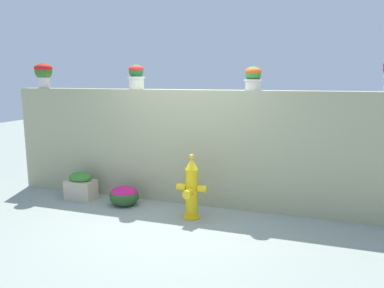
{
  "coord_description": "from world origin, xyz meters",
  "views": [
    {
      "loc": [
        1.91,
        -4.65,
        2.05
      ],
      "look_at": [
        0.07,
        0.8,
        1.02
      ],
      "focal_mm": 34.65,
      "sensor_mm": 36.0,
      "label": 1
    }
  ],
  "objects_px": {
    "potted_plant_1": "(136,75)",
    "planter_box": "(81,186)",
    "potted_plant_2": "(253,77)",
    "fire_hydrant": "(191,189)",
    "flower_bush_left": "(124,195)",
    "potted_plant_0": "(43,72)"
  },
  "relations": [
    {
      "from": "potted_plant_1",
      "to": "planter_box",
      "type": "bearing_deg",
      "value": -151.74
    },
    {
      "from": "potted_plant_2",
      "to": "fire_hydrant",
      "type": "bearing_deg",
      "value": -136.73
    },
    {
      "from": "fire_hydrant",
      "to": "planter_box",
      "type": "bearing_deg",
      "value": 174.06
    },
    {
      "from": "planter_box",
      "to": "fire_hydrant",
      "type": "bearing_deg",
      "value": -5.94
    },
    {
      "from": "fire_hydrant",
      "to": "planter_box",
      "type": "xyz_separation_m",
      "value": [
        -2.07,
        0.22,
        -0.21
      ]
    },
    {
      "from": "potted_plant_1",
      "to": "flower_bush_left",
      "type": "distance_m",
      "value": 1.98
    },
    {
      "from": "fire_hydrant",
      "to": "potted_plant_0",
      "type": "bearing_deg",
      "value": 167.44
    },
    {
      "from": "potted_plant_1",
      "to": "fire_hydrant",
      "type": "height_order",
      "value": "potted_plant_1"
    },
    {
      "from": "potted_plant_1",
      "to": "potted_plant_0",
      "type": "bearing_deg",
      "value": 179.89
    },
    {
      "from": "fire_hydrant",
      "to": "flower_bush_left",
      "type": "bearing_deg",
      "value": 171.14
    },
    {
      "from": "potted_plant_0",
      "to": "flower_bush_left",
      "type": "bearing_deg",
      "value": -14.95
    },
    {
      "from": "potted_plant_1",
      "to": "potted_plant_2",
      "type": "bearing_deg",
      "value": 0.52
    },
    {
      "from": "potted_plant_1",
      "to": "fire_hydrant",
      "type": "xyz_separation_m",
      "value": [
        1.2,
        -0.68,
        -1.65
      ]
    },
    {
      "from": "potted_plant_0",
      "to": "potted_plant_1",
      "type": "relative_size",
      "value": 1.13
    },
    {
      "from": "potted_plant_1",
      "to": "potted_plant_2",
      "type": "distance_m",
      "value": 1.94
    },
    {
      "from": "flower_bush_left",
      "to": "potted_plant_0",
      "type": "bearing_deg",
      "value": 165.05
    },
    {
      "from": "potted_plant_0",
      "to": "fire_hydrant",
      "type": "bearing_deg",
      "value": -12.56
    },
    {
      "from": "potted_plant_0",
      "to": "fire_hydrant",
      "type": "relative_size",
      "value": 0.48
    },
    {
      "from": "planter_box",
      "to": "potted_plant_2",
      "type": "bearing_deg",
      "value": 9.78
    },
    {
      "from": "planter_box",
      "to": "potted_plant_1",
      "type": "bearing_deg",
      "value": 28.26
    },
    {
      "from": "flower_bush_left",
      "to": "potted_plant_1",
      "type": "bearing_deg",
      "value": 87.11
    },
    {
      "from": "potted_plant_2",
      "to": "flower_bush_left",
      "type": "xyz_separation_m",
      "value": [
        -1.97,
        -0.51,
        -1.9
      ]
    }
  ]
}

